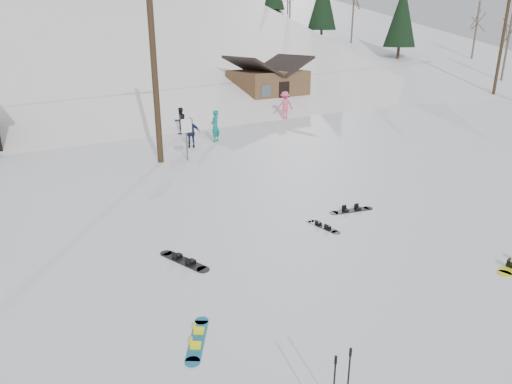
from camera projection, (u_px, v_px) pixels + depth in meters
ground at (375, 355)px, 8.03m from camera, size 200.00×200.00×0.00m
ski_slope at (15, 185)px, 54.78m from camera, size 60.00×85.24×65.97m
ridge_right at (289, 144)px, 70.87m from camera, size 45.66×93.98×54.59m
treeline_right at (317, 76)px, 59.94m from camera, size 20.00×60.00×10.00m
utility_pole at (153, 50)px, 18.44m from camera, size 2.00×0.26×9.00m
utility_pole_right at (502, 41)px, 37.87m from camera, size 2.00×0.26×9.00m
trail_sign at (186, 132)px, 19.83m from camera, size 0.50×0.09×1.85m
cabin at (268, 87)px, 34.22m from camera, size 5.39×4.40×3.77m
hero_snowboard at (197, 339)px, 8.39m from camera, size 0.96×1.22×0.10m
board_scatter_b at (184, 261)px, 11.29m from camera, size 0.69×1.60×0.12m
board_scatter_d at (351, 210)px, 14.50m from camera, size 1.48×0.61×0.11m
board_scatter_f at (323, 226)px, 13.31m from camera, size 0.30×1.28×0.09m
skier_teal at (215, 126)px, 23.45m from camera, size 0.71×0.65×1.64m
skier_dark at (180, 121)px, 25.29m from camera, size 0.77×0.63×1.47m
skier_pink at (285, 105)px, 29.62m from camera, size 1.26×0.88×1.78m
skier_navy at (191, 133)px, 22.25m from camera, size 0.94×0.70×1.49m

